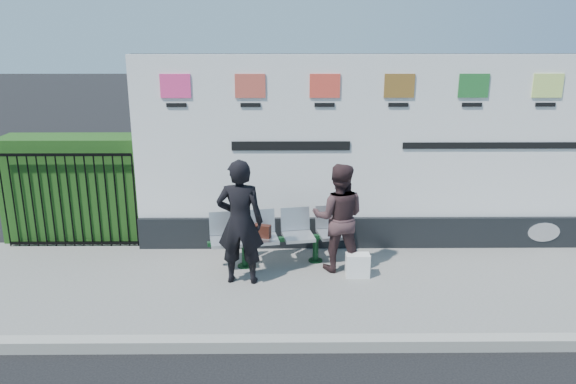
# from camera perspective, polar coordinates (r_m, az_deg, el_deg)

# --- Properties ---
(pavement) EXTENTS (14.00, 3.00, 0.12)m
(pavement) POSITION_cam_1_polar(r_m,az_deg,el_deg) (7.97, 8.44, -9.36)
(pavement) COLOR slate
(pavement) RESTS_ON ground
(kerb) EXTENTS (14.00, 0.18, 0.14)m
(kerb) POSITION_cam_1_polar(r_m,az_deg,el_deg) (6.67, 10.43, -14.87)
(kerb) COLOR gray
(kerb) RESTS_ON ground
(billboard) EXTENTS (8.00, 0.30, 3.00)m
(billboard) POSITION_cam_1_polar(r_m,az_deg,el_deg) (8.86, 10.69, 2.54)
(billboard) COLOR black
(billboard) RESTS_ON pavement
(hedge) EXTENTS (2.35, 0.70, 1.70)m
(hedge) POSITION_cam_1_polar(r_m,az_deg,el_deg) (9.83, -20.47, 0.44)
(hedge) COLOR #1C4314
(hedge) RESTS_ON pavement
(railing) EXTENTS (2.05, 0.06, 1.54)m
(railing) POSITION_cam_1_polar(r_m,az_deg,el_deg) (9.45, -21.31, -0.78)
(railing) COLOR black
(railing) RESTS_ON pavement
(bench) EXTENTS (2.10, 0.89, 0.44)m
(bench) POSITION_cam_1_polar(r_m,az_deg,el_deg) (8.33, -0.77, -5.91)
(bench) COLOR #AEB2B7
(bench) RESTS_ON pavement
(woman_left) EXTENTS (0.66, 0.45, 1.73)m
(woman_left) POSITION_cam_1_polar(r_m,az_deg,el_deg) (7.57, -4.89, -3.06)
(woman_left) COLOR black
(woman_left) RESTS_ON pavement
(woman_right) EXTENTS (0.83, 0.68, 1.57)m
(woman_right) POSITION_cam_1_polar(r_m,az_deg,el_deg) (8.00, 5.17, -2.60)
(woman_right) COLOR #372325
(woman_right) RESTS_ON pavement
(handbag_brown) EXTENTS (0.26, 0.18, 0.19)m
(handbag_brown) POSITION_cam_1_polar(r_m,az_deg,el_deg) (8.18, -2.62, -4.00)
(handbag_brown) COLOR black
(handbag_brown) RESTS_ON bench
(carrier_bag_white) EXTENTS (0.33, 0.20, 0.33)m
(carrier_bag_white) POSITION_cam_1_polar(r_m,az_deg,el_deg) (8.01, 7.08, -7.39)
(carrier_bag_white) COLOR silver
(carrier_bag_white) RESTS_ON pavement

